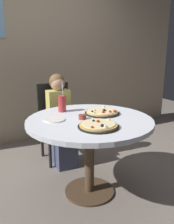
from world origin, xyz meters
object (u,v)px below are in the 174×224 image
dining_table (90,130)px  pizza_veggie (99,125)px  chair_wooden (56,117)px  diner_child (61,125)px  plate_small (54,120)px  soda_cup (62,104)px  pizza_cheese (102,112)px  sauce_bowl (82,117)px

dining_table → pizza_veggie: (-0.05, -0.25, 0.12)m
dining_table → pizza_veggie: size_ratio=3.42×
chair_wooden → diner_child: 0.19m
diner_child → plate_small: size_ratio=6.01×
diner_child → soda_cup: 0.52m
chair_wooden → pizza_cheese: size_ratio=2.82×
diner_child → sauce_bowl: 0.75m
pizza_cheese → pizza_veggie: bearing=-125.6°
dining_table → diner_child: size_ratio=1.05×
pizza_cheese → soda_cup: soda_cup is taller
pizza_veggie → soda_cup: 0.60m
pizza_cheese → plate_small: pizza_cheese is taller
dining_table → sauce_bowl: 0.14m
pizza_cheese → soda_cup: (-0.31, 0.26, 0.06)m
sauce_bowl → pizza_cheese: bearing=15.7°
soda_cup → sauce_bowl: size_ratio=4.40×
diner_child → pizza_veggie: 1.00m
dining_table → plate_small: bearing=161.9°
dining_table → pizza_cheese: pizza_cheese is taller
soda_cup → pizza_cheese: bearing=-39.4°
dining_table → diner_child: diner_child is taller
dining_table → plate_small: 0.33m
dining_table → pizza_veggie: bearing=-102.0°
pizza_veggie → sauce_bowl: 0.26m
soda_cup → plate_small: bearing=-125.1°
chair_wooden → dining_table: bearing=-90.2°
pizza_veggie → plate_small: (-0.25, 0.34, -0.01)m
dining_table → plate_small: (-0.30, 0.10, 0.11)m
diner_child → plate_small: 0.73m
dining_table → plate_small: plate_small is taller
pizza_veggie → pizza_cheese: same height
diner_child → soda_cup: diner_child is taller
chair_wooden → plate_small: (-0.30, -0.80, 0.22)m
pizza_cheese → soda_cup: 0.41m
pizza_cheese → chair_wooden: bearing=102.9°
pizza_cheese → plate_small: (-0.49, 0.01, -0.01)m
plate_small → dining_table: bearing=-18.1°
chair_wooden → sauce_bowl: 0.91m
plate_small → chair_wooden: bearing=69.2°
soda_cup → plate_small: soda_cup is taller
sauce_bowl → plate_small: sauce_bowl is taller
pizza_veggie → sauce_bowl: pizza_veggie is taller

